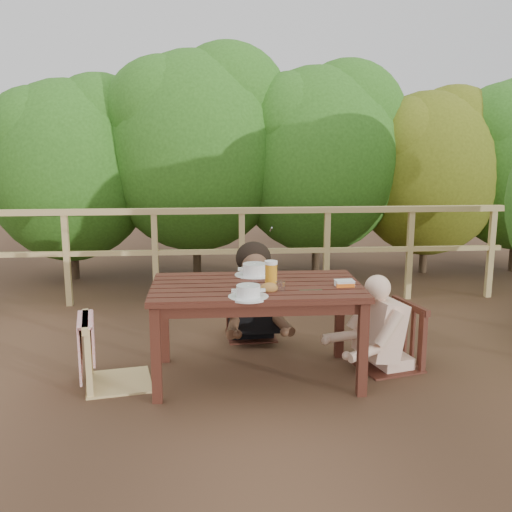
{
  "coord_description": "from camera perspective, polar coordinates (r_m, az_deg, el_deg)",
  "views": [
    {
      "loc": [
        -0.31,
        -4.08,
        1.75
      ],
      "look_at": [
        0.0,
        0.05,
        0.9
      ],
      "focal_mm": 41.61,
      "sensor_mm": 36.0,
      "label": 1
    }
  ],
  "objects": [
    {
      "name": "woman",
      "position": [
        5.12,
        -0.52,
        -0.63
      ],
      "size": [
        0.58,
        0.7,
        1.33
      ],
      "primitive_type": null,
      "rotation": [
        0.0,
        0.0,
        3.21
      ],
      "color": "black",
      "rests_on": "ground"
    },
    {
      "name": "diner_right",
      "position": [
        4.57,
        13.0,
        -3.26
      ],
      "size": [
        0.7,
        0.62,
        1.2
      ],
      "primitive_type": null,
      "rotation": [
        0.0,
        0.0,
        1.84
      ],
      "color": "beige",
      "rests_on": "ground"
    },
    {
      "name": "bread_roll",
      "position": [
        4.04,
        1.28,
        -3.08
      ],
      "size": [
        0.12,
        0.09,
        0.07
      ],
      "primitive_type": "ellipsoid",
      "color": "#A86931",
      "rests_on": "table"
    },
    {
      "name": "hedge_row",
      "position": [
        7.32,
        1.28,
        12.78
      ],
      "size": [
        6.6,
        1.6,
        3.8
      ],
      "primitive_type": null,
      "color": "#295A18",
      "rests_on": "ground"
    },
    {
      "name": "beer_glass",
      "position": [
        4.24,
        1.45,
        -1.64
      ],
      "size": [
        0.09,
        0.09,
        0.18
      ],
      "primitive_type": "cylinder",
      "color": "orange",
      "rests_on": "table"
    },
    {
      "name": "butter_tub",
      "position": [
        4.22,
        8.5,
        -2.69
      ],
      "size": [
        0.14,
        0.1,
        0.06
      ],
      "primitive_type": "cube",
      "rotation": [
        0.0,
        0.0,
        0.07
      ],
      "color": "white",
      "rests_on": "table"
    },
    {
      "name": "chair_far",
      "position": [
        5.16,
        -0.5,
        -3.34
      ],
      "size": [
        0.45,
        0.45,
        0.84
      ],
      "primitive_type": "cube",
      "rotation": [
        0.0,
        0.0,
        0.07
      ],
      "color": "#3B1A12",
      "rests_on": "ground"
    },
    {
      "name": "chair_right",
      "position": [
        4.6,
        12.56,
        -4.96
      ],
      "size": [
        0.56,
        0.56,
        0.92
      ],
      "primitive_type": "cube",
      "rotation": [
        0.0,
        0.0,
        -1.3
      ],
      "color": "#3B1A12",
      "rests_on": "ground"
    },
    {
      "name": "table",
      "position": [
        4.33,
        0.05,
        -7.35
      ],
      "size": [
        1.49,
        0.84,
        0.69
      ],
      "primitive_type": "cube",
      "color": "#3B1A12",
      "rests_on": "ground"
    },
    {
      "name": "tumbler",
      "position": [
        4.05,
        2.36,
        -3.0
      ],
      "size": [
        0.07,
        0.07,
        0.08
      ],
      "primitive_type": "cylinder",
      "color": "silver",
      "rests_on": "table"
    },
    {
      "name": "soup_far",
      "position": [
        4.5,
        -0.14,
        -1.37
      ],
      "size": [
        0.3,
        0.3,
        0.1
      ],
      "primitive_type": "cylinder",
      "color": "white",
      "rests_on": "table"
    },
    {
      "name": "soup_near",
      "position": [
        3.91,
        -0.74,
        -3.46
      ],
      "size": [
        0.27,
        0.27,
        0.09
      ],
      "primitive_type": "cylinder",
      "color": "silver",
      "rests_on": "table"
    },
    {
      "name": "railing",
      "position": [
        6.21,
        -1.36,
        0.04
      ],
      "size": [
        5.6,
        0.1,
        1.01
      ],
      "primitive_type": "cube",
      "color": "tan",
      "rests_on": "ground"
    },
    {
      "name": "ground",
      "position": [
        4.45,
        0.05,
        -11.56
      ],
      "size": [
        60.0,
        60.0,
        0.0
      ],
      "primitive_type": "plane",
      "color": "brown",
      "rests_on": "ground"
    },
    {
      "name": "chair_left",
      "position": [
        4.3,
        -13.34,
        -5.98
      ],
      "size": [
        0.55,
        0.55,
        0.95
      ],
      "primitive_type": "cube",
      "rotation": [
        0.0,
        0.0,
        1.76
      ],
      "color": "tan",
      "rests_on": "ground"
    }
  ]
}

